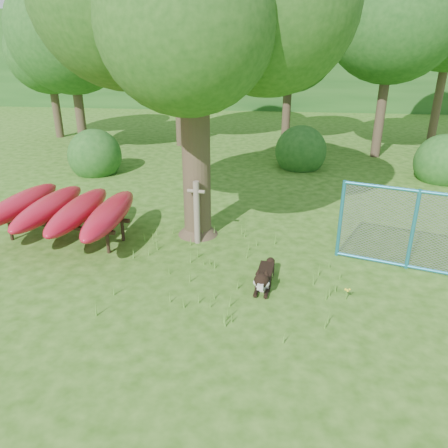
# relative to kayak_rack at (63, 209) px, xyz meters

# --- Properties ---
(ground) EXTENTS (80.00, 80.00, 0.00)m
(ground) POSITION_rel_kayak_rack_xyz_m (3.55, -2.16, -0.76)
(ground) COLOR #265110
(ground) RESTS_ON ground
(wooden_post) EXTENTS (0.40, 0.15, 1.45)m
(wooden_post) POSITION_rel_kayak_rack_xyz_m (2.99, 0.23, 0.01)
(wooden_post) COLOR #706254
(wooden_post) RESTS_ON ground
(kayak_rack) EXTENTS (3.09, 3.24, 0.99)m
(kayak_rack) POSITION_rel_kayak_rack_xyz_m (0.00, 0.00, 0.00)
(kayak_rack) COLOR black
(kayak_rack) RESTS_ON ground
(husky_dog) EXTENTS (0.38, 1.18, 0.53)m
(husky_dog) POSITION_rel_kayak_rack_xyz_m (4.56, -1.51, -0.57)
(husky_dog) COLOR black
(husky_dog) RESTS_ON ground
(fence_section) EXTENTS (2.76, 0.92, 2.79)m
(fence_section) POSITION_rel_kayak_rack_xyz_m (7.40, -0.45, 0.08)
(fence_section) COLOR teal
(fence_section) RESTS_ON ground
(wildflower_clump) EXTENTS (0.11, 0.11, 0.24)m
(wildflower_clump) POSITION_rel_kayak_rack_xyz_m (6.03, -1.80, -0.57)
(wildflower_clump) COLOR #558C2D
(wildflower_clump) RESTS_ON ground
(bg_tree_a) EXTENTS (4.40, 4.40, 6.70)m
(bg_tree_a) POSITION_rel_kayak_rack_xyz_m (-2.95, 7.84, 3.72)
(bg_tree_a) COLOR #3B2E20
(bg_tree_a) RESTS_ON ground
(bg_tree_b) EXTENTS (5.20, 5.20, 8.22)m
(bg_tree_b) POSITION_rel_kayak_rack_xyz_m (0.55, 9.84, 4.85)
(bg_tree_b) COLOR #3B2E20
(bg_tree_b) RESTS_ON ground
(bg_tree_c) EXTENTS (4.00, 4.00, 6.12)m
(bg_tree_c) POSITION_rel_kayak_rack_xyz_m (5.05, 10.84, 3.35)
(bg_tree_c) COLOR #3B2E20
(bg_tree_c) RESTS_ON ground
(bg_tree_d) EXTENTS (4.80, 4.80, 7.50)m
(bg_tree_d) POSITION_rel_kayak_rack_xyz_m (8.55, 8.84, 4.32)
(bg_tree_d) COLOR #3B2E20
(bg_tree_d) RESTS_ON ground
(bg_tree_f) EXTENTS (3.60, 3.60, 5.55)m
(bg_tree_f) POSITION_rel_kayak_rack_xyz_m (-5.45, 10.84, 2.97)
(bg_tree_f) COLOR #3B2E20
(bg_tree_f) RESTS_ON ground
(shrub_left) EXTENTS (1.80, 1.80, 1.80)m
(shrub_left) POSITION_rel_kayak_rack_xyz_m (-1.45, 5.34, -0.76)
(shrub_left) COLOR #1C4F19
(shrub_left) RESTS_ON ground
(shrub_right) EXTENTS (1.80, 1.80, 1.80)m
(shrub_right) POSITION_rel_kayak_rack_xyz_m (10.05, 5.84, -0.76)
(shrub_right) COLOR #1C4F19
(shrub_right) RESTS_ON ground
(shrub_mid) EXTENTS (1.80, 1.80, 1.80)m
(shrub_mid) POSITION_rel_kayak_rack_xyz_m (5.55, 6.84, -0.76)
(shrub_mid) COLOR #1C4F19
(shrub_mid) RESTS_ON ground
(wooded_hillside) EXTENTS (80.00, 12.00, 6.00)m
(wooded_hillside) POSITION_rel_kayak_rack_xyz_m (3.55, 25.84, 2.24)
(wooded_hillside) COLOR #1C4F19
(wooded_hillside) RESTS_ON ground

